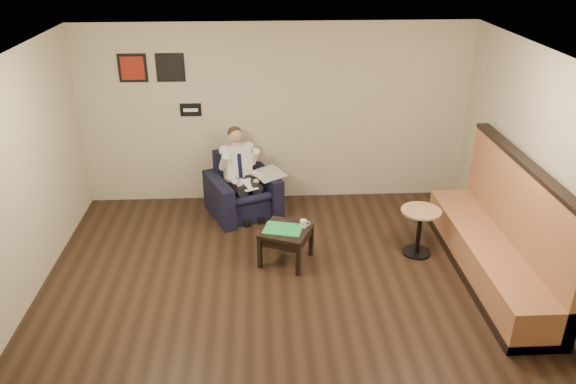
{
  "coord_description": "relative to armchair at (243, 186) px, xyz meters",
  "views": [
    {
      "loc": [
        -0.26,
        -5.35,
        4.02
      ],
      "look_at": [
        0.09,
        1.2,
        0.92
      ],
      "focal_mm": 35.0,
      "sensor_mm": 36.0,
      "label": 1
    }
  ],
  "objects": [
    {
      "name": "art_print_left",
      "position": [
        -1.57,
        0.56,
        1.69
      ],
      "size": [
        0.42,
        0.03,
        0.42
      ],
      "primitive_type": "cube",
      "color": "maroon",
      "rests_on": "wall_back"
    },
    {
      "name": "armchair",
      "position": [
        0.0,
        0.0,
        0.0
      ],
      "size": [
        1.26,
        1.26,
        0.93
      ],
      "primitive_type": "cube",
      "rotation": [
        0.0,
        0.0,
        0.4
      ],
      "color": "black",
      "rests_on": "ground"
    },
    {
      "name": "art_print_right",
      "position": [
        -1.02,
        0.56,
        1.69
      ],
      "size": [
        0.42,
        0.03,
        0.42
      ],
      "primitive_type": "cube",
      "color": "black",
      "rests_on": "wall_back"
    },
    {
      "name": "seated_man",
      "position": [
        0.05,
        -0.11,
        0.17
      ],
      "size": [
        0.91,
        1.07,
        1.27
      ],
      "primitive_type": null,
      "rotation": [
        0.0,
        0.0,
        0.4
      ],
      "color": "white",
      "rests_on": "armchair"
    },
    {
      "name": "green_folder",
      "position": [
        0.55,
        -1.43,
        0.03
      ],
      "size": [
        0.56,
        0.46,
        0.01
      ],
      "primitive_type": "cube",
      "rotation": [
        0.0,
        0.0,
        -0.27
      ],
      "color": "#26BF59",
      "rests_on": "side_table"
    },
    {
      "name": "wall_right",
      "position": [
        3.53,
        -2.42,
        0.94
      ],
      "size": [
        0.02,
        6.0,
        2.8
      ],
      "primitive_type": "cube",
      "color": "beige",
      "rests_on": "ground"
    },
    {
      "name": "banquette",
      "position": [
        3.12,
        -1.9,
        0.29
      ],
      "size": [
        0.7,
        2.96,
        1.51
      ],
      "primitive_type": "cube",
      "color": "#A96A41",
      "rests_on": "ground"
    },
    {
      "name": "coffee_mug",
      "position": [
        0.82,
        -1.38,
        0.07
      ],
      "size": [
        0.12,
        0.12,
        0.1
      ],
      "primitive_type": "cylinder",
      "rotation": [
        0.0,
        0.0,
        -0.41
      ],
      "color": "white",
      "rests_on": "side_table"
    },
    {
      "name": "cafe_table",
      "position": [
        2.38,
        -1.32,
        -0.14
      ],
      "size": [
        0.6,
        0.6,
        0.66
      ],
      "primitive_type": "cylinder",
      "rotation": [
        0.0,
        0.0,
        0.14
      ],
      "color": "tan",
      "rests_on": "ground"
    },
    {
      "name": "ceiling",
      "position": [
        0.53,
        -2.42,
        2.34
      ],
      "size": [
        6.0,
        6.0,
        0.02
      ],
      "primitive_type": "cube",
      "color": "white",
      "rests_on": "wall_back"
    },
    {
      "name": "wall_back",
      "position": [
        0.53,
        0.58,
        0.94
      ],
      "size": [
        6.0,
        0.02,
        2.8
      ],
      "primitive_type": "cube",
      "color": "beige",
      "rests_on": "ground"
    },
    {
      "name": "newspaper",
      "position": [
        0.4,
        0.06,
        0.17
      ],
      "size": [
        0.58,
        0.63,
        0.01
      ],
      "primitive_type": "cube",
      "rotation": [
        0.0,
        0.0,
        0.45
      ],
      "color": "silver",
      "rests_on": "armchair"
    },
    {
      "name": "seating_sign",
      "position": [
        -0.77,
        0.56,
        1.04
      ],
      "size": [
        0.32,
        0.02,
        0.2
      ],
      "primitive_type": "cube",
      "color": "black",
      "rests_on": "wall_back"
    },
    {
      "name": "smartphone",
      "position": [
        0.71,
        -1.28,
        0.02
      ],
      "size": [
        0.17,
        0.15,
        0.01
      ],
      "primitive_type": "cube",
      "rotation": [
        0.0,
        0.0,
        -0.58
      ],
      "color": "black",
      "rests_on": "side_table"
    },
    {
      "name": "lap_papers",
      "position": [
        0.09,
        -0.2,
        0.11
      ],
      "size": [
        0.33,
        0.37,
        0.01
      ],
      "primitive_type": "cube",
      "rotation": [
        0.0,
        0.0,
        0.47
      ],
      "color": "white",
      "rests_on": "seated_man"
    },
    {
      "name": "side_table",
      "position": [
        0.59,
        -1.42,
        -0.22
      ],
      "size": [
        0.78,
        0.78,
        0.48
      ],
      "primitive_type": "cube",
      "rotation": [
        0.0,
        0.0,
        -0.41
      ],
      "color": "black",
      "rests_on": "ground"
    },
    {
      "name": "ground",
      "position": [
        0.53,
        -2.42,
        -0.46
      ],
      "size": [
        6.0,
        6.0,
        0.0
      ],
      "primitive_type": "plane",
      "color": "black",
      "rests_on": "ground"
    }
  ]
}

